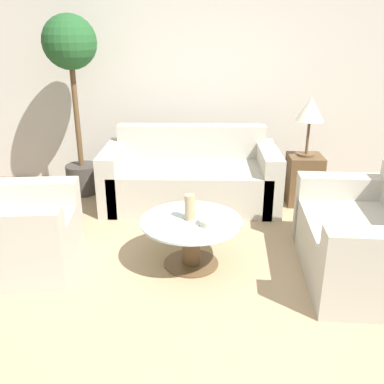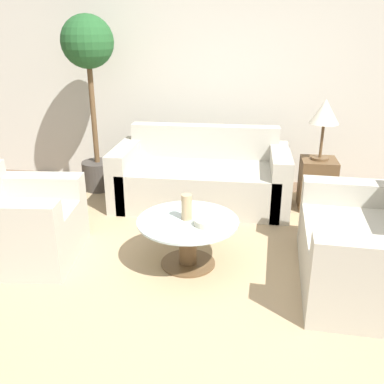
% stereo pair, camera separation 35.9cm
% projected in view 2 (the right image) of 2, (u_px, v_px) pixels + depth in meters
% --- Properties ---
extents(ground_plane, '(14.00, 14.00, 0.00)m').
position_uv_depth(ground_plane, '(189.00, 313.00, 2.95)').
color(ground_plane, brown).
extents(wall_back, '(10.00, 0.06, 2.60)m').
position_uv_depth(wall_back, '(221.00, 76.00, 5.11)').
color(wall_back, beige).
rests_on(wall_back, ground_plane).
extents(rug, '(3.74, 3.60, 0.01)m').
position_uv_depth(rug, '(188.00, 264.00, 3.56)').
color(rug, tan).
rests_on(rug, ground_plane).
extents(sofa_main, '(1.88, 0.91, 0.81)m').
position_uv_depth(sofa_main, '(202.00, 178.00, 4.75)').
color(sofa_main, '#B2AD9E').
rests_on(sofa_main, ground_plane).
extents(armchair, '(0.91, 0.91, 0.78)m').
position_uv_depth(armchair, '(18.00, 227.00, 3.58)').
color(armchair, '#B2AD9E').
rests_on(armchair, ground_plane).
extents(loveseat, '(0.94, 1.35, 0.80)m').
position_uv_depth(loveseat, '(372.00, 251.00, 3.20)').
color(loveseat, '#B2AD9E').
rests_on(loveseat, ground_plane).
extents(coffee_table, '(0.82, 0.82, 0.41)m').
position_uv_depth(coffee_table, '(188.00, 236.00, 3.47)').
color(coffee_table, brown).
rests_on(coffee_table, ground_plane).
extents(side_table, '(0.36, 0.36, 0.55)m').
position_uv_depth(side_table, '(317.00, 184.00, 4.58)').
color(side_table, brown).
rests_on(side_table, ground_plane).
extents(table_lamp, '(0.30, 0.30, 0.63)m').
position_uv_depth(table_lamp, '(325.00, 114.00, 4.31)').
color(table_lamp, brown).
rests_on(table_lamp, side_table).
extents(potted_plant, '(0.57, 0.57, 1.99)m').
position_uv_depth(potted_plant, '(90.00, 72.00, 4.73)').
color(potted_plant, '#3D3833').
rests_on(potted_plant, ground_plane).
extents(vase, '(0.09, 0.09, 0.21)m').
position_uv_depth(vase, '(187.00, 207.00, 3.40)').
color(vase, tan).
rests_on(vase, coffee_table).
extents(bowl, '(0.19, 0.19, 0.05)m').
position_uv_depth(bowl, '(206.00, 222.00, 3.32)').
color(bowl, beige).
rests_on(bowl, coffee_table).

